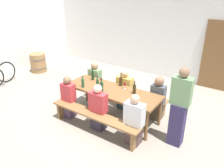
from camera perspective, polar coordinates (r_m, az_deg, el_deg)
The scene contains 22 objects.
ground_plane at distance 5.54m, azimuth 0.00°, elevation -8.54°, with size 24.00×24.00×0.00m, color gray.
back_wall at distance 7.79m, azimuth 14.45°, elevation 13.06°, with size 14.00×0.20×3.20m, color white.
wooden_door at distance 7.38m, azimuth 25.71°, elevation 6.45°, with size 0.90×0.06×2.10m, color brown.
tasting_table at distance 5.21m, azimuth 0.00°, elevation -2.24°, with size 2.34×0.80×0.75m.
bench_near at distance 4.87m, azimuth -4.72°, elevation -8.57°, with size 2.24×0.30×0.45m.
bench_far at distance 5.88m, azimuth 3.87°, elevation -2.52°, with size 2.24×0.30×0.45m.
wine_bottle_0 at distance 5.31m, azimuth -7.55°, elevation 0.28°, with size 0.07×0.07×0.29m.
wine_bottle_1 at distance 5.06m, azimuth -2.68°, elevation -0.60°, with size 0.08×0.08×0.32m.
wine_bottle_2 at distance 4.97m, azimuth 5.80°, elevation -1.28°, with size 0.08×0.08×0.31m.
wine_bottle_3 at distance 5.35m, azimuth 2.28°, elevation 0.74°, with size 0.08×0.08×0.33m.
wine_bottle_4 at distance 5.26m, azimuth -3.77°, elevation 0.20°, with size 0.07×0.07×0.29m.
wine_bottle_5 at distance 5.71m, azimuth -5.00°, elevation 2.26°, with size 0.07×0.07×0.34m.
wine_glass_0 at distance 5.18m, azimuth 3.33°, elevation 0.10°, with size 0.07×0.07×0.19m.
wine_glass_1 at distance 5.47m, azimuth -2.86°, elevation 1.33°, with size 0.08×0.08×0.17m.
seated_guest_near_0 at distance 5.43m, azimuth -11.13°, elevation -3.56°, with size 0.33×0.24×1.07m.
seated_guest_near_1 at distance 4.89m, azimuth -3.58°, elevation -6.39°, with size 0.40×0.24×1.09m.
seated_guest_near_2 at distance 4.46m, azimuth 5.71°, elevation -9.53°, with size 0.40×0.24×1.11m.
seated_guest_far_0 at distance 6.19m, azimuth -4.39°, elevation 0.57°, with size 0.35×0.24×1.10m.
seated_guest_far_1 at distance 5.69m, azimuth 3.24°, elevation -1.85°, with size 0.42×0.24×1.08m.
seated_guest_far_2 at distance 5.31m, azimuth 11.73°, elevation -3.83°, with size 0.33×0.24×1.11m.
standing_host at distance 4.47m, azimuth 16.96°, elevation -6.24°, with size 0.37×0.24×1.66m.
wine_barrel at distance 8.78m, azimuth -18.54°, elevation 5.25°, with size 0.60×0.60×0.69m.
Camera 1 is at (2.65, -3.85, 2.98)m, focal length 35.35 mm.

